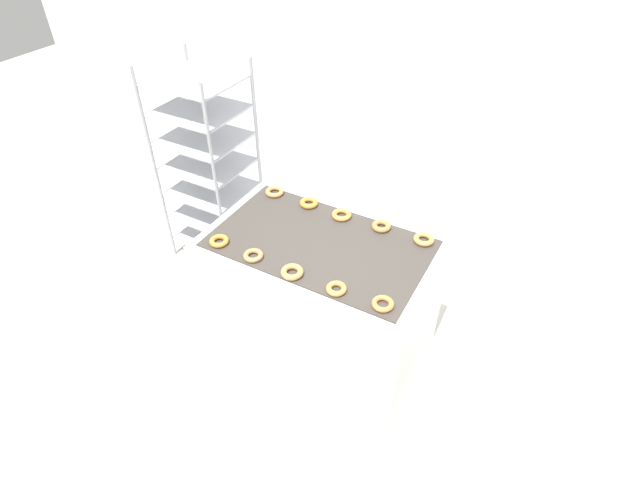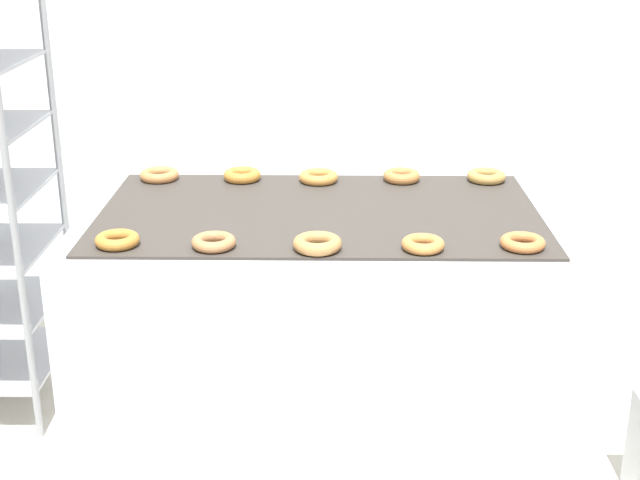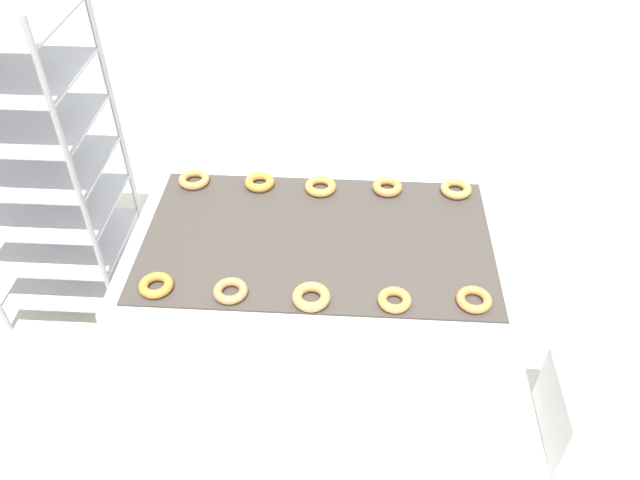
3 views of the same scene
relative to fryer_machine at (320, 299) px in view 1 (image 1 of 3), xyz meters
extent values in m
plane|color=beige|center=(0.00, -0.65, -0.45)|extent=(14.00, 14.00, 0.00)
cube|color=silver|center=(0.00, 1.47, 0.95)|extent=(8.00, 0.05, 2.80)
cube|color=#B7BABF|center=(0.00, 0.00, 0.00)|extent=(1.32, 0.80, 0.89)
cube|color=#38332D|center=(0.00, 0.00, 0.45)|extent=(1.21, 0.71, 0.01)
cube|color=#262628|center=(0.36, -0.36, 0.18)|extent=(0.12, 0.07, 0.10)
cylinder|color=gray|center=(-1.52, 0.26, 0.33)|extent=(0.02, 0.02, 1.56)
cylinder|color=gray|center=(-0.96, 0.26, 0.33)|extent=(0.02, 0.02, 1.56)
cylinder|color=gray|center=(-1.52, 0.77, 0.33)|extent=(0.02, 0.02, 1.56)
cylinder|color=gray|center=(-0.96, 0.77, 0.33)|extent=(0.02, 0.02, 1.56)
cube|color=#A8AAB2|center=(-1.24, 0.52, -0.29)|extent=(0.56, 0.51, 0.01)
cube|color=#A8AAB2|center=(-1.24, 0.52, -0.08)|extent=(0.56, 0.51, 0.01)
cube|color=#A8AAB2|center=(-1.24, 0.52, 0.13)|extent=(0.56, 0.51, 0.01)
cube|color=#A8AAB2|center=(-1.24, 0.52, 0.35)|extent=(0.56, 0.51, 0.01)
cube|color=#A8AAB2|center=(-1.24, 0.52, 0.56)|extent=(0.56, 0.51, 0.01)
cube|color=#A8AAB2|center=(-1.24, 0.52, 0.78)|extent=(0.56, 0.51, 0.01)
cube|color=#A8AAB2|center=(-1.24, 0.52, 0.99)|extent=(0.56, 0.51, 0.01)
cube|color=#B7BABF|center=(1.11, -0.16, -0.28)|extent=(0.32, 0.40, 0.33)
torus|color=#AF722C|center=(-0.50, -0.28, 0.47)|extent=(0.11, 0.11, 0.03)
torus|color=#A97044|center=(-0.26, -0.29, 0.47)|extent=(0.11, 0.11, 0.03)
torus|color=#AB7843|center=(0.00, -0.30, 0.47)|extent=(0.12, 0.12, 0.03)
torus|color=#BD7A3C|center=(0.26, -0.30, 0.47)|extent=(0.11, 0.11, 0.03)
torus|color=#BE703B|center=(0.51, -0.28, 0.47)|extent=(0.11, 0.11, 0.03)
torus|color=#B37541|center=(-0.50, 0.30, 0.47)|extent=(0.12, 0.12, 0.03)
torus|color=#B5742D|center=(-0.24, 0.29, 0.47)|extent=(0.12, 0.12, 0.03)
torus|color=#BD7E3A|center=(-0.01, 0.28, 0.47)|extent=(0.12, 0.12, 0.03)
torus|color=#AD703A|center=(0.25, 0.29, 0.47)|extent=(0.11, 0.11, 0.03)
torus|color=#A68040|center=(0.51, 0.30, 0.47)|extent=(0.12, 0.12, 0.03)
camera|label=1|loc=(1.06, -1.91, 2.23)|focal=28.00mm
camera|label=2|loc=(0.04, -2.34, 1.24)|focal=50.00mm
camera|label=3|loc=(0.11, -1.64, 1.88)|focal=35.00mm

